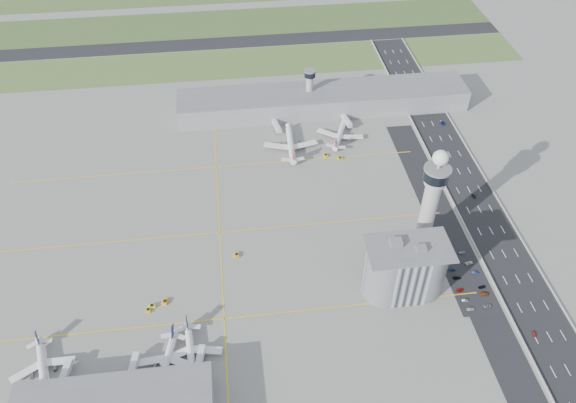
{
  "coord_description": "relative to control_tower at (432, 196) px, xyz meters",
  "views": [
    {
      "loc": [
        -29.12,
        -197.45,
        230.8
      ],
      "look_at": [
        0.0,
        35.0,
        15.0
      ],
      "focal_mm": 35.0,
      "sensor_mm": 36.0,
      "label": 1
    }
  ],
  "objects": [
    {
      "name": "car_hw_2",
      "position": [
        50.03,
        110.5,
        -34.4
      ],
      "size": [
        2.61,
        4.84,
        1.29
      ],
      "primitive_type": "imported",
      "rotation": [
        0.0,
        0.0,
        0.1
      ],
      "color": "navy",
      "rests_on": "ground"
    },
    {
      "name": "taxiway_line_h_2",
      "position": [
        -112.0,
        82.0,
        -35.04
      ],
      "size": [
        260.0,
        0.6,
        0.01
      ],
      "primitive_type": "cube",
      "color": "yellow",
      "rests_on": "ground"
    },
    {
      "name": "secondary_tower",
      "position": [
        -42.0,
        142.0,
        -16.24
      ],
      "size": [
        8.6,
        8.6,
        31.9
      ],
      "color": "#ADAAA5",
      "rests_on": "ground"
    },
    {
      "name": "car_lot_2",
      "position": [
        9.92,
        -35.72,
        -34.5
      ],
      "size": [
        4.14,
        2.42,
        1.08
      ],
      "primitive_type": "imported",
      "rotation": [
        0.0,
        0.0,
        1.74
      ],
      "color": "#B00C0A",
      "rests_on": "ground"
    },
    {
      "name": "terminal_pier",
      "position": [
        -32.0,
        140.0,
        -27.14
      ],
      "size": [
        210.0,
        32.0,
        15.8
      ],
      "color": "gray",
      "rests_on": "ground"
    },
    {
      "name": "ground",
      "position": [
        -72.0,
        -8.0,
        -35.04
      ],
      "size": [
        1000.0,
        1000.0,
        0.0
      ],
      "primitive_type": "plane",
      "color": "gray"
    },
    {
      "name": "airplane_far_a",
      "position": [
        -61.47,
        97.29,
        -28.96
      ],
      "size": [
        38.87,
        45.08,
        12.16
      ],
      "primitive_type": null,
      "rotation": [
        0.0,
        0.0,
        1.52
      ],
      "color": "white",
      "rests_on": "ground"
    },
    {
      "name": "airplane_near_b",
      "position": [
        -139.36,
        -61.63,
        -30.2
      ],
      "size": [
        35.93,
        39.94,
        9.69
      ],
      "primitive_type": null,
      "rotation": [
        0.0,
        0.0,
        -1.78
      ],
      "color": "white",
      "rests_on": "ground"
    },
    {
      "name": "jet_bridge_near_2",
      "position": [
        -125.0,
        -69.0,
        -32.19
      ],
      "size": [
        5.39,
        14.31,
        5.7
      ],
      "primitive_type": null,
      "rotation": [
        0.0,
        0.0,
        1.4
      ],
      "color": "silver",
      "rests_on": "ground"
    },
    {
      "name": "car_lot_1",
      "position": [
        10.29,
        -42.4,
        -34.47
      ],
      "size": [
        3.5,
        1.29,
        1.14
      ],
      "primitive_type": "imported",
      "rotation": [
        0.0,
        0.0,
        1.59
      ],
      "color": "gray",
      "rests_on": "ground"
    },
    {
      "name": "barrier_right",
      "position": [
        57.0,
        -8.0,
        -34.44
      ],
      "size": [
        0.6,
        500.0,
        1.2
      ],
      "primitive_type": "cube",
      "color": "#9E9E99",
      "rests_on": "ground"
    },
    {
      "name": "taxiway_line_v",
      "position": [
        -112.0,
        22.0,
        -35.04
      ],
      "size": [
        0.6,
        260.0,
        0.01
      ],
      "primitive_type": "cube",
      "color": "yellow",
      "rests_on": "ground"
    },
    {
      "name": "car_lot_6",
      "position": [
        20.24,
        -47.17,
        -34.44
      ],
      "size": [
        4.52,
        2.45,
        1.21
      ],
      "primitive_type": "imported",
      "rotation": [
        0.0,
        0.0,
        1.68
      ],
      "color": "gray",
      "rests_on": "ground"
    },
    {
      "name": "tug_3",
      "position": [
        -103.55,
        2.67,
        -34.07
      ],
      "size": [
        2.98,
        3.77,
        1.95
      ],
      "primitive_type": null,
      "rotation": [
        0.0,
        0.0,
        -2.92
      ],
      "color": "#FD9E0D",
      "rests_on": "ground"
    },
    {
      "name": "control_tower",
      "position": [
        0.0,
        0.0,
        0.0
      ],
      "size": [
        14.0,
        14.0,
        64.5
      ],
      "color": "#ADAAA5",
      "rests_on": "ground"
    },
    {
      "name": "tug_5",
      "position": [
        -30.78,
        80.03,
        -34.17
      ],
      "size": [
        3.52,
        2.97,
        1.74
      ],
      "primitive_type": null,
      "rotation": [
        0.0,
        0.0,
        1.93
      ],
      "color": "#D1AF02",
      "rests_on": "ground"
    },
    {
      "name": "airplane_near_a",
      "position": [
        -194.94,
        -57.04,
        -30.24
      ],
      "size": [
        37.34,
        40.9,
        9.61
      ],
      "primitive_type": null,
      "rotation": [
        0.0,
        0.0,
        -1.3
      ],
      "color": "white",
      "rests_on": "ground"
    },
    {
      "name": "airplane_far_b",
      "position": [
        -25.84,
        104.83,
        -29.65
      ],
      "size": [
        44.71,
        47.93,
        10.79
      ],
      "primitive_type": null,
      "rotation": [
        0.0,
        0.0,
        1.19
      ],
      "color": "white",
      "rests_on": "ground"
    },
    {
      "name": "car_lot_8",
      "position": [
        21.93,
        -35.2,
        -34.39
      ],
      "size": [
        3.98,
        1.99,
        1.3
      ],
      "primitive_type": "imported",
      "rotation": [
        0.0,
        0.0,
        1.69
      ],
      "color": "black",
      "rests_on": "ground"
    },
    {
      "name": "taxiway_line_h_0",
      "position": [
        -112.0,
        -38.0,
        -35.04
      ],
      "size": [
        260.0,
        0.6,
        0.01
      ],
      "primitive_type": "cube",
      "color": "yellow",
      "rests_on": "ground"
    },
    {
      "name": "admin_building",
      "position": [
        -20.01,
        -30.0,
        -19.74
      ],
      "size": [
        42.0,
        24.0,
        33.5
      ],
      "color": "#B2B2B7",
      "rests_on": "ground"
    },
    {
      "name": "car_hw_4",
      "position": [
        35.03,
        173.1,
        -34.47
      ],
      "size": [
        1.49,
        3.39,
        1.14
      ],
      "primitive_type": "imported",
      "rotation": [
        0.0,
        0.0,
        -0.04
      ],
      "color": "gray",
      "rests_on": "ground"
    },
    {
      "name": "landside_road",
      "position": [
        18.0,
        -18.0,
        -35.0
      ],
      "size": [
        18.0,
        260.0,
        0.08
      ],
      "primitive_type": "cube",
      "color": "black",
      "rests_on": "ground"
    },
    {
      "name": "jet_bridge_far_0",
      "position": [
        -70.0,
        124.0,
        -32.19
      ],
      "size": [
        5.39,
        14.31,
        5.7
      ],
      "primitive_type": null,
      "rotation": [
        0.0,
        0.0,
        -1.4
      ],
      "color": "silver",
      "rests_on": "ground"
    },
    {
      "name": "car_lot_4",
      "position": [
        10.52,
        -21.93,
        -34.4
      ],
      "size": [
        3.82,
        1.7,
        1.28
      ],
      "primitive_type": "imported",
      "rotation": [
        0.0,
        0.0,
        1.62
      ],
      "color": "navy",
      "rests_on": "ground"
    },
    {
      "name": "airplane_near_c",
      "position": [
        -128.1,
        -58.32,
        -30.11
      ],
      "size": [
        32.81,
        37.63,
        9.87
      ],
      "primitive_type": null,
      "rotation": [
        0.0,
        0.0,
        -1.49
      ],
      "color": "white",
      "rests_on": "ground"
    },
    {
      "name": "jet_bridge_near_0",
      "position": [
        -185.0,
        -69.0,
        -32.19
      ],
      "size": [
        5.39,
        14.31,
        5.7
      ],
      "primitive_type": null,
      "rotation": [
        0.0,
        0.0,
        1.4
      ],
      "color": "silver",
      "rests_on": "ground"
    },
    {
      "name": "car_lot_5",
      "position": [
        10.89,
        -13.83,
        -34.45
      ],
      "size": [
        3.64,
        1.38,
        1.19
      ],
      "primitive_type": "imported",
      "rotation": [
        0.0,
        0.0,
        1.61
      ],
      "color": "white",
      "rests_on": "ground"
    },
    {
      "name": "taxiway_line_h_1",
      "position": [
        -112.0,
        22.0,
        -35.04
      ],
      "size": [
        260.0,
        0.6,
        0.01
      ],
      "primitive_type": "cube",
      "color": "yellow",
      "rests_on": "ground"
    },
    {
      "name": "car_lot_10",
      "position": [
        21.24,
        -18.52,
        -34.43
      ],
      "size": [
        4.69,
        2.74,
        1.23
      ],
      "primitive_type": "imported",
      "rotation": [
        0.0,
        0.0,
        1.74
      ],
      "color": "silver",
      "rests_on": "ground"
    },
    {
      "name": "tug_2",
      "position": [
        -141.31,
        -24.58,
        -34.08
      ],
      "size": [
        3.01,
        3.77,
        1.93
      ],
      "primitive_type": null,
      "rotation": [
        0.0,
        0.0,
        -0.24
      ],
      "color": "#F2AB01",
      "rests_on": "ground"
    },
    {
      "name": "grass_strip_1",
      "position": [
        -92.0,
        292.0,
        -35.0
      ],
      "size": [
        480.0,
        60.0,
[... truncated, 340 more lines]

